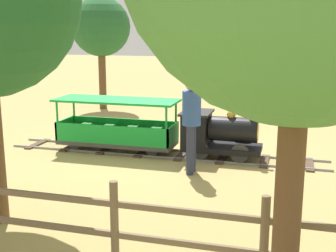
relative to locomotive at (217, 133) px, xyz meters
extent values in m
plane|color=#A38C51|center=(0.00, -1.26, -0.48)|extent=(60.00, 60.00, 0.00)
cube|color=gray|center=(-0.27, -1.03, -0.46)|extent=(0.03, 6.05, 0.04)
cube|color=gray|center=(0.27, -1.03, -0.46)|extent=(0.03, 6.05, 0.04)
cube|color=#4C3828|center=(0.00, -3.67, -0.47)|extent=(0.78, 0.14, 0.03)
cube|color=#4C3828|center=(0.00, -2.92, -0.47)|extent=(0.78, 0.14, 0.03)
cube|color=#4C3828|center=(0.00, -2.16, -0.47)|extent=(0.78, 0.14, 0.03)
cube|color=#4C3828|center=(0.00, -1.40, -0.47)|extent=(0.78, 0.14, 0.03)
cube|color=#4C3828|center=(0.00, -0.65, -0.47)|extent=(0.78, 0.14, 0.03)
cube|color=#4C3828|center=(0.00, 0.11, -0.47)|extent=(0.78, 0.14, 0.03)
cube|color=#4C3828|center=(0.00, 0.87, -0.47)|extent=(0.78, 0.14, 0.03)
cube|color=#4C3828|center=(0.00, 1.62, -0.47)|extent=(0.78, 0.14, 0.03)
cube|color=black|center=(0.00, 0.10, -0.27)|extent=(0.66, 1.40, 0.10)
cylinder|color=black|center=(0.00, 0.30, 0.08)|extent=(0.44, 0.85, 0.44)
cylinder|color=#B7932D|center=(0.00, 0.72, 0.08)|extent=(0.37, 0.02, 0.37)
cylinder|color=black|center=(0.00, 0.60, 0.43)|extent=(0.12, 0.12, 0.27)
sphere|color=#B7932D|center=(0.00, 0.25, 0.35)|extent=(0.16, 0.16, 0.16)
cube|color=black|center=(0.00, -0.38, 0.05)|extent=(0.66, 0.45, 0.55)
cube|color=black|center=(0.00, -0.38, 0.35)|extent=(0.74, 0.53, 0.04)
sphere|color=#F2EAB2|center=(0.00, 0.75, 0.34)|extent=(0.10, 0.10, 0.10)
cylinder|color=#2D2D2D|center=(-0.27, 0.45, -0.28)|extent=(0.05, 0.32, 0.32)
cylinder|color=#2D2D2D|center=(0.27, 0.45, -0.28)|extent=(0.05, 0.32, 0.32)
cylinder|color=#2D2D2D|center=(-0.27, -0.25, -0.28)|extent=(0.05, 0.32, 0.32)
cylinder|color=#2D2D2D|center=(0.27, -0.25, -0.28)|extent=(0.05, 0.32, 0.32)
cube|color=#3F3F3F|center=(0.00, -1.93, -0.30)|extent=(0.74, 2.25, 0.08)
cube|color=green|center=(-0.35, -1.93, -0.09)|extent=(0.04, 2.25, 0.35)
cube|color=green|center=(0.35, -1.93, -0.09)|extent=(0.04, 2.25, 0.35)
cube|color=green|center=(0.00, -0.82, -0.09)|extent=(0.74, 0.04, 0.35)
cube|color=green|center=(0.00, -3.03, -0.09)|extent=(0.74, 0.04, 0.35)
cylinder|color=green|center=(-0.34, -0.85, 0.11)|extent=(0.04, 0.04, 0.75)
cylinder|color=green|center=(0.34, -0.85, 0.11)|extent=(0.04, 0.04, 0.75)
cylinder|color=green|center=(-0.34, -3.00, 0.11)|extent=(0.04, 0.04, 0.75)
cylinder|color=green|center=(0.34, -3.00, 0.11)|extent=(0.04, 0.04, 0.75)
cube|color=green|center=(0.00, -1.93, 0.51)|extent=(0.84, 2.35, 0.04)
cube|color=#2D6B33|center=(0.00, -2.66, -0.14)|extent=(0.58, 0.20, 0.24)
cube|color=#2D6B33|center=(0.00, -2.17, -0.14)|extent=(0.58, 0.20, 0.24)
cube|color=#2D6B33|center=(0.00, -1.68, -0.14)|extent=(0.58, 0.20, 0.24)
cube|color=#2D6B33|center=(0.00, -1.19, -0.14)|extent=(0.58, 0.20, 0.24)
cylinder|color=#262626|center=(-0.27, -1.14, -0.32)|extent=(0.04, 0.24, 0.24)
cylinder|color=#262626|center=(0.27, -1.14, -0.32)|extent=(0.04, 0.24, 0.24)
cylinder|color=#262626|center=(-0.27, -2.71, -0.32)|extent=(0.04, 0.24, 0.24)
cylinder|color=#262626|center=(0.27, -2.71, -0.32)|extent=(0.04, 0.24, 0.24)
cylinder|color=#282D47|center=(0.84, -0.26, -0.08)|extent=(0.12, 0.12, 0.80)
cylinder|color=#282D47|center=(1.02, -0.26, -0.08)|extent=(0.12, 0.12, 0.80)
cylinder|color=#2D4C99|center=(0.93, -0.26, 0.59)|extent=(0.30, 0.30, 0.55)
sphere|color=beige|center=(0.93, -0.26, 0.98)|extent=(0.22, 0.22, 0.22)
cylinder|color=black|center=(0.93, -0.26, 1.11)|extent=(0.20, 0.20, 0.06)
cylinder|color=brown|center=(-4.29, -4.11, 0.41)|extent=(0.21, 0.21, 1.78)
sphere|color=#235B2D|center=(-4.29, -4.11, 1.89)|extent=(1.69, 1.69, 1.69)
cylinder|color=brown|center=(4.30, 1.27, 0.52)|extent=(0.22, 0.22, 2.00)
cylinder|color=#756047|center=(4.04, -0.32, -0.03)|extent=(0.08, 0.08, 0.90)
cylinder|color=#756047|center=(4.04, 1.09, -0.03)|extent=(0.08, 0.08, 0.90)
cube|color=#756047|center=(4.04, -1.03, 0.19)|extent=(0.04, 7.05, 0.06)
cube|color=#756047|center=(4.04, -1.03, -0.12)|extent=(0.04, 7.05, 0.06)
camera|label=1|loc=(7.71, 1.24, 1.81)|focal=47.41mm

